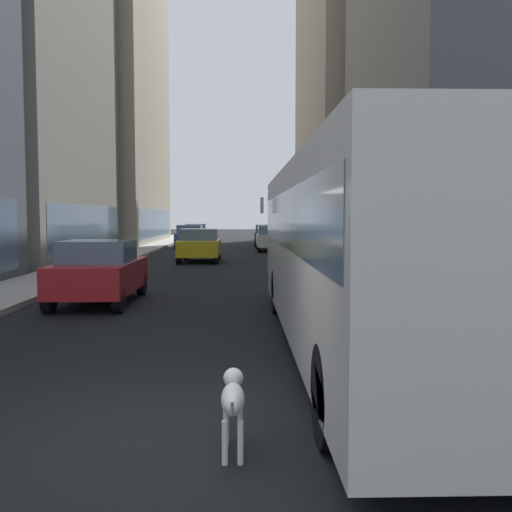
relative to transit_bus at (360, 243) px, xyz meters
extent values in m
plane|color=black|center=(-2.80, 31.23, -1.78)|extent=(120.00, 120.00, 0.00)
cube|color=#ADA89E|center=(-8.50, 31.23, -1.70)|extent=(2.40, 110.00, 0.15)
cube|color=gray|center=(2.90, 31.23, -1.70)|extent=(2.40, 110.00, 0.15)
cube|color=slate|center=(-9.92, 20.97, -0.18)|extent=(0.08, 13.63, 2.40)
cube|color=#B2A893|center=(-14.70, 38.67, 14.45)|extent=(11.49, 19.02, 32.46)
cube|color=slate|center=(-8.97, 38.67, -0.18)|extent=(0.08, 17.11, 2.40)
cube|color=slate|center=(4.85, 19.23, -0.18)|extent=(0.08, 16.65, 2.40)
cube|color=#A0937F|center=(9.10, 40.21, 12.63)|extent=(10.74, 21.18, 28.82)
cube|color=slate|center=(3.75, 40.21, -0.18)|extent=(0.08, 19.06, 2.40)
cube|color=silver|center=(0.00, -0.01, -0.10)|extent=(2.55, 11.50, 2.75)
cube|color=slate|center=(0.00, -0.01, 0.39)|extent=(2.57, 11.04, 0.90)
cube|color=black|center=(0.00, 5.69, -1.23)|extent=(2.55, 0.16, 0.44)
cylinder|color=black|center=(-1.12, 3.54, -1.28)|extent=(0.30, 1.00, 1.00)
cylinder|color=black|center=(1.13, 3.54, -1.28)|extent=(0.30, 1.00, 1.00)
cylinder|color=black|center=(-1.12, -4.16, -1.28)|extent=(0.30, 1.00, 1.00)
cube|color=silver|center=(-1.45, 5.14, 0.72)|extent=(0.08, 0.24, 0.40)
cube|color=black|center=(0.00, 32.78, -1.08)|extent=(1.92, 3.95, 0.75)
cube|color=slate|center=(0.00, 32.59, -0.43)|extent=(1.77, 1.78, 0.55)
cylinder|color=black|center=(-0.85, 34.34, -1.46)|extent=(0.22, 0.64, 0.64)
cylinder|color=black|center=(0.85, 34.34, -1.46)|extent=(0.22, 0.64, 0.64)
cylinder|color=black|center=(-0.85, 31.23, -1.46)|extent=(0.22, 0.64, 0.64)
cylinder|color=black|center=(0.85, 31.23, -1.46)|extent=(0.22, 0.64, 0.64)
cube|color=yellow|center=(-4.00, 18.84, -1.08)|extent=(1.95, 4.06, 0.75)
cube|color=slate|center=(-4.00, 18.63, -0.43)|extent=(1.79, 1.83, 0.55)
cylinder|color=black|center=(-4.86, 20.45, -1.46)|extent=(0.22, 0.64, 0.64)
cylinder|color=black|center=(-3.14, 20.45, -1.46)|extent=(0.22, 0.64, 0.64)
cylinder|color=black|center=(-4.86, 17.22, -1.46)|extent=(0.22, 0.64, 0.64)
cylinder|color=black|center=(-3.14, 17.22, -1.46)|extent=(0.22, 0.64, 0.64)
cube|color=red|center=(-5.60, 5.20, -1.08)|extent=(1.81, 3.92, 0.75)
cube|color=slate|center=(-5.60, 5.01, -0.43)|extent=(1.67, 1.76, 0.55)
cylinder|color=black|center=(-6.39, 6.75, -1.46)|extent=(0.22, 0.64, 0.64)
cylinder|color=black|center=(-4.80, 6.75, -1.46)|extent=(0.22, 0.64, 0.64)
cylinder|color=black|center=(-6.39, 3.66, -1.46)|extent=(0.22, 0.64, 0.64)
cylinder|color=black|center=(-4.80, 3.66, -1.46)|extent=(0.22, 0.64, 0.64)
cube|color=#4C6BB7|center=(-5.60, 31.86, -1.08)|extent=(1.83, 4.51, 0.75)
cube|color=slate|center=(-5.60, 31.64, -0.43)|extent=(1.69, 2.03, 0.55)
cylinder|color=black|center=(-6.41, 33.70, -1.46)|extent=(0.22, 0.64, 0.64)
cylinder|color=black|center=(-4.79, 33.70, -1.46)|extent=(0.22, 0.64, 0.64)
cylinder|color=black|center=(-6.41, 30.02, -1.46)|extent=(0.22, 0.64, 0.64)
cylinder|color=black|center=(-4.79, 30.02, -1.46)|extent=(0.22, 0.64, 0.64)
cube|color=silver|center=(0.00, 27.30, -1.08)|extent=(1.87, 3.99, 0.75)
cube|color=slate|center=(0.00, 27.10, -0.43)|extent=(1.72, 1.80, 0.55)
cylinder|color=black|center=(-0.83, 28.88, -1.46)|extent=(0.22, 0.64, 0.64)
cylinder|color=black|center=(0.83, 28.88, -1.46)|extent=(0.22, 0.64, 0.64)
cylinder|color=black|center=(-0.83, 25.72, -1.46)|extent=(0.22, 0.64, 0.64)
cylinder|color=black|center=(0.83, 25.72, -1.46)|extent=(0.22, 0.64, 0.64)
cube|color=#B7BABF|center=(-5.60, 37.64, -1.08)|extent=(1.74, 3.95, 0.75)
cube|color=slate|center=(-5.60, 37.45, -0.43)|extent=(1.60, 1.78, 0.55)
cylinder|color=black|center=(-6.36, 39.20, -1.46)|extent=(0.22, 0.64, 0.64)
cylinder|color=black|center=(-4.84, 39.20, -1.46)|extent=(0.22, 0.64, 0.64)
cylinder|color=black|center=(-6.36, 36.08, -1.46)|extent=(0.22, 0.64, 0.64)
cylinder|color=black|center=(-4.84, 36.08, -1.46)|extent=(0.22, 0.64, 0.64)
ellipsoid|color=white|center=(-2.08, -4.31, -1.25)|extent=(0.22, 0.60, 0.26)
sphere|color=white|center=(-2.08, -3.93, -1.16)|extent=(0.20, 0.20, 0.20)
sphere|color=black|center=(-2.14, -3.91, -1.14)|extent=(0.07, 0.07, 0.07)
sphere|color=black|center=(-2.02, -3.91, -1.14)|extent=(0.07, 0.07, 0.07)
cylinder|color=white|center=(-2.08, -4.71, -1.20)|extent=(0.03, 0.16, 0.19)
cylinder|color=white|center=(-2.15, -4.10, -1.58)|extent=(0.06, 0.06, 0.40)
cylinder|color=white|center=(-2.01, -4.10, -1.58)|extent=(0.06, 0.06, 0.40)
cylinder|color=white|center=(-2.15, -4.52, -1.58)|extent=(0.06, 0.06, 0.40)
cylinder|color=white|center=(-2.01, -4.52, -1.58)|extent=(0.06, 0.06, 0.40)
sphere|color=black|center=(-2.03, -4.21, -1.21)|extent=(0.04, 0.04, 0.04)
sphere|color=black|center=(-2.14, -4.39, -1.23)|extent=(0.04, 0.04, 0.04)
sphere|color=black|center=(-2.06, -4.49, -1.19)|extent=(0.04, 0.04, 0.04)
camera|label=1|loc=(-2.01, -9.55, 0.44)|focal=40.46mm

